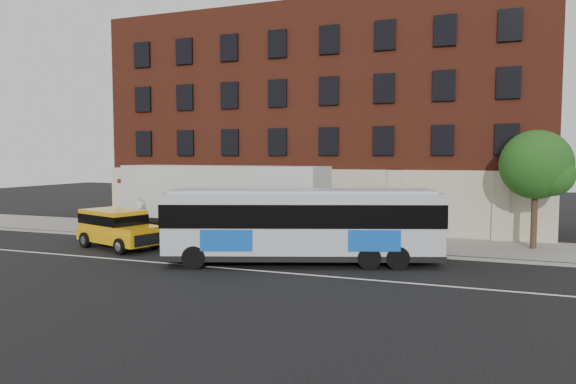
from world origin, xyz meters
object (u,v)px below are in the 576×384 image
(city_bus, at_px, (302,223))
(yellow_suv, at_px, (117,226))
(shipping_container, at_px, (220,203))
(sign_pole, at_px, (140,215))
(street_tree, at_px, (537,167))

(city_bus, bearing_deg, yellow_suv, 177.16)
(yellow_suv, distance_m, shipping_container, 6.11)
(sign_pole, xyz_separation_m, shipping_container, (4.71, 1.43, 0.73))
(sign_pole, relative_size, street_tree, 0.40)
(sign_pole, distance_m, shipping_container, 4.97)
(street_tree, xyz_separation_m, city_bus, (-10.53, -6.96, -2.50))
(yellow_suv, height_order, shipping_container, shipping_container)
(sign_pole, relative_size, yellow_suv, 0.45)
(street_tree, distance_m, shipping_container, 17.58)
(yellow_suv, bearing_deg, sign_pole, 102.99)
(sign_pole, relative_size, shipping_container, 0.19)
(shipping_container, bearing_deg, sign_pole, -163.07)
(sign_pole, bearing_deg, yellow_suv, -77.01)
(city_bus, relative_size, shipping_container, 0.95)
(sign_pole, xyz_separation_m, yellow_suv, (0.71, -3.08, -0.27))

